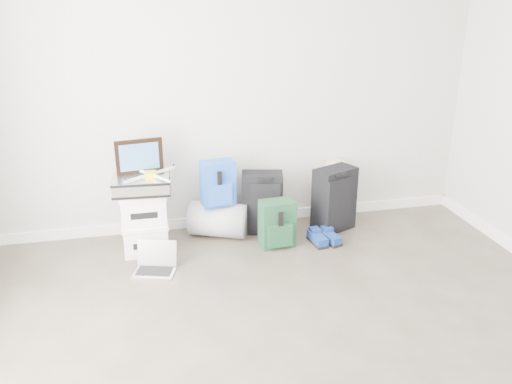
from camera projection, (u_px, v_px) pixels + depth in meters
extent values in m
cube|color=beige|center=(238.00, 87.00, 4.93)|extent=(4.50, 0.02, 2.70)
cube|color=white|center=(240.00, 218.00, 5.38)|extent=(4.50, 0.02, 0.10)
cube|color=white|center=(146.00, 238.00, 4.79)|extent=(0.38, 0.30, 0.24)
cube|color=white|center=(145.00, 224.00, 4.74)|extent=(0.40, 0.32, 0.04)
cube|color=white|center=(144.00, 209.00, 4.69)|extent=(0.38, 0.30, 0.24)
cube|color=white|center=(142.00, 194.00, 4.64)|extent=(0.40, 0.32, 0.04)
cube|color=#B2B2B7|center=(142.00, 184.00, 4.61)|extent=(0.49, 0.38, 0.14)
cube|color=black|center=(139.00, 156.00, 4.62)|extent=(0.40, 0.09, 0.30)
cube|color=#274D9C|center=(139.00, 157.00, 4.61)|extent=(0.33, 0.06, 0.23)
cube|color=yellow|center=(150.00, 174.00, 4.58)|extent=(0.11, 0.11, 0.05)
cube|color=white|center=(163.00, 171.00, 4.67)|extent=(0.22, 0.17, 0.02)
cube|color=white|center=(141.00, 171.00, 4.66)|extent=(0.17, 0.22, 0.02)
cube|color=white|center=(138.00, 178.00, 4.48)|extent=(0.22, 0.17, 0.02)
cube|color=white|center=(160.00, 178.00, 4.49)|extent=(0.17, 0.22, 0.02)
cylinder|color=#969A9F|center=(219.00, 220.00, 5.08)|extent=(0.61, 0.52, 0.33)
cube|color=#1B37B5|center=(218.00, 183.00, 4.92)|extent=(0.32, 0.21, 0.42)
cube|color=#1B37B5|center=(220.00, 194.00, 4.86)|extent=(0.22, 0.09, 0.20)
cube|color=black|center=(262.00, 202.00, 5.12)|extent=(0.42, 0.29, 0.59)
cube|color=black|center=(265.00, 207.00, 5.01)|extent=(0.28, 0.09, 0.47)
cube|color=black|center=(265.00, 179.00, 4.92)|extent=(0.12, 0.05, 0.02)
cube|color=#143722|center=(277.00, 223.00, 4.87)|extent=(0.32, 0.21, 0.43)
cube|color=#143722|center=(280.00, 235.00, 4.80)|extent=(0.23, 0.08, 0.21)
cube|color=black|center=(334.00, 199.00, 5.17)|extent=(0.45, 0.36, 0.62)
cube|color=black|center=(339.00, 204.00, 5.05)|extent=(0.28, 0.15, 0.49)
cube|color=black|center=(340.00, 175.00, 4.95)|extent=(0.13, 0.08, 0.03)
cube|color=black|center=(317.00, 242.00, 4.97)|extent=(0.14, 0.28, 0.02)
cube|color=#19439A|center=(317.00, 238.00, 4.95)|extent=(0.13, 0.27, 0.06)
cube|color=black|center=(329.00, 241.00, 4.99)|extent=(0.18, 0.28, 0.02)
cube|color=#19439A|center=(330.00, 237.00, 4.98)|extent=(0.17, 0.27, 0.06)
cylinder|color=tan|center=(334.00, 191.00, 5.39)|extent=(0.20, 0.20, 0.61)
cube|color=#B4B4B9|center=(155.00, 272.00, 4.46)|extent=(0.38, 0.32, 0.02)
cube|color=black|center=(155.00, 271.00, 4.46)|extent=(0.32, 0.23, 0.00)
cube|color=black|center=(157.00, 253.00, 4.53)|extent=(0.32, 0.11, 0.22)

